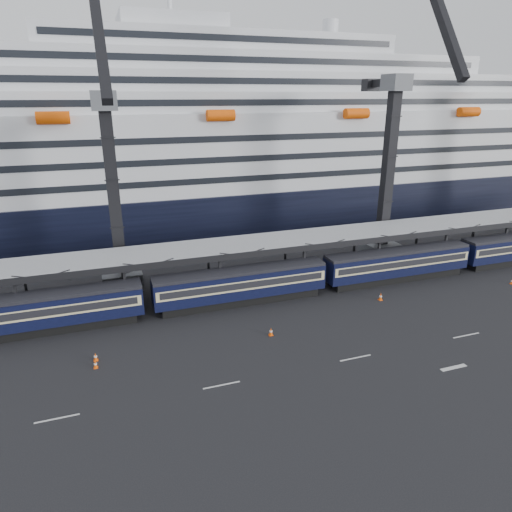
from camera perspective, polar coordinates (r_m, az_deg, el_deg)
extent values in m
plane|color=black|center=(45.29, 11.90, -9.38)|extent=(260.00, 260.00, 0.00)
cube|color=beige|center=(36.90, -23.61, -18.12)|extent=(3.00, 0.15, 0.02)
cube|color=beige|center=(37.35, -4.32, -15.79)|extent=(3.00, 0.15, 0.02)
cube|color=beige|center=(41.43, 12.31, -12.34)|extent=(3.00, 0.15, 0.02)
cube|color=beige|center=(48.23, 24.79, -9.00)|extent=(3.00, 0.15, 0.02)
cube|color=beige|center=(42.62, 23.46, -12.67)|extent=(2.50, 0.40, 0.02)
cube|color=black|center=(48.89, -25.08, -8.07)|extent=(17.48, 2.40, 0.90)
cube|color=black|center=(48.14, -25.39, -6.16)|extent=(19.00, 2.80, 2.70)
cube|color=beige|center=(48.02, -25.44, -5.84)|extent=(18.62, 2.92, 1.05)
cube|color=black|center=(48.00, -25.45, -5.78)|extent=(17.86, 2.98, 0.70)
cube|color=black|center=(47.56, -25.64, -4.53)|extent=(19.00, 2.50, 0.35)
cube|color=black|center=(50.26, -1.86, -5.34)|extent=(17.48, 2.40, 0.90)
cube|color=black|center=(49.53, -1.88, -3.45)|extent=(19.00, 2.80, 2.70)
cube|color=beige|center=(49.41, -1.88, -3.13)|extent=(18.62, 2.92, 1.05)
cube|color=black|center=(49.39, -1.88, -3.08)|extent=(17.86, 2.98, 0.70)
cube|color=black|center=(48.96, -1.90, -1.84)|extent=(19.00, 2.50, 0.35)
cube|color=black|center=(58.84, 17.09, -2.43)|extent=(17.48, 2.40, 0.90)
cube|color=black|center=(58.21, 17.27, -0.78)|extent=(19.00, 2.80, 2.70)
cube|color=beige|center=(58.11, 17.30, -0.51)|extent=(18.62, 2.92, 1.05)
cube|color=black|center=(58.10, 17.30, -0.46)|extent=(17.86, 2.98, 0.70)
cube|color=black|center=(57.73, 17.41, 0.61)|extent=(19.00, 2.50, 0.35)
cube|color=gray|center=(54.63, 4.86, 2.23)|extent=(130.00, 6.00, 0.25)
cube|color=black|center=(52.13, 6.18, 0.98)|extent=(130.00, 0.25, 0.70)
cube|color=black|center=(57.35, 3.65, 2.78)|extent=(130.00, 0.25, 0.70)
cube|color=black|center=(49.36, -27.64, -5.33)|extent=(0.25, 0.25, 5.40)
cube|color=black|center=(54.50, -26.91, -2.96)|extent=(0.25, 0.25, 5.40)
cube|color=black|center=(48.63, -15.98, -4.12)|extent=(0.25, 0.25, 5.40)
cube|color=black|center=(53.83, -16.39, -1.84)|extent=(0.25, 0.25, 5.40)
cube|color=black|center=(49.93, -4.49, -2.75)|extent=(0.25, 0.25, 5.40)
cube|color=black|center=(55.01, -5.99, -0.66)|extent=(0.25, 0.25, 5.40)
cube|color=black|center=(53.11, 6.00, -1.41)|extent=(0.25, 0.25, 5.40)
cube|color=black|center=(57.91, 3.68, 0.46)|extent=(0.25, 0.25, 5.40)
cube|color=black|center=(57.86, 15.02, -0.21)|extent=(0.25, 0.25, 5.40)
cube|color=black|center=(62.30, 12.20, 1.43)|extent=(0.25, 0.25, 5.40)
cube|color=black|center=(63.84, 22.51, 0.79)|extent=(0.25, 0.25, 5.40)
cube|color=black|center=(67.89, 19.47, 2.23)|extent=(0.25, 0.25, 5.40)
cube|color=black|center=(70.74, 28.64, 1.60)|extent=(0.25, 0.25, 5.40)
cube|color=black|center=(74.41, 25.56, 2.88)|extent=(0.25, 0.25, 5.40)
cube|color=black|center=(84.38, -4.00, 7.10)|extent=(200.00, 28.00, 7.00)
cube|color=silver|center=(82.87, -4.16, 13.52)|extent=(190.00, 26.88, 12.00)
cube|color=silver|center=(82.43, -4.29, 18.71)|extent=(160.00, 24.64, 3.00)
cube|color=black|center=(70.56, -1.54, 18.63)|extent=(153.60, 0.12, 0.90)
cube|color=silver|center=(82.45, -4.35, 20.80)|extent=(124.00, 21.84, 3.00)
cube|color=black|center=(71.92, -1.93, 21.04)|extent=(119.04, 0.12, 0.90)
cube|color=silver|center=(82.58, -4.41, 22.88)|extent=(90.00, 19.04, 3.00)
cube|color=black|center=(73.39, -2.31, 23.35)|extent=(86.40, 0.12, 0.90)
cube|color=silver|center=(82.81, -4.47, 24.95)|extent=(56.00, 16.24, 3.00)
cube|color=black|center=(74.99, -2.69, 25.56)|extent=(53.76, 0.12, 0.90)
cube|color=silver|center=(81.40, -10.61, 26.58)|extent=(16.00, 12.00, 2.50)
cylinder|color=silver|center=(90.39, 9.26, 26.23)|extent=(2.80, 2.80, 3.00)
cylinder|color=#FC5407|center=(65.78, -24.03, 15.50)|extent=(4.00, 1.60, 1.60)
cylinder|color=#FC5407|center=(67.89, -4.45, 17.12)|extent=(4.00, 1.60, 1.60)
cylinder|color=#FC5407|center=(76.54, 12.43, 17.01)|extent=(4.00, 1.60, 1.60)
cylinder|color=#FC5407|center=(89.86, 25.03, 16.01)|extent=(4.00, 1.60, 1.60)
cube|color=#4C5054|center=(56.49, -16.37, -2.67)|extent=(4.50, 4.50, 2.00)
cube|color=black|center=(53.67, -17.38, 7.27)|extent=(1.30, 1.30, 18.00)
cube|color=#4C5054|center=(52.62, -18.52, 17.95)|extent=(2.60, 3.20, 2.00)
cube|color=black|center=(47.27, -19.30, 26.24)|extent=(0.90, 12.26, 14.37)
cube|color=black|center=(55.14, -18.60, 17.97)|extent=(0.90, 5.04, 0.90)
cube|color=black|center=(57.67, -18.65, 17.79)|extent=(2.20, 1.60, 1.60)
cube|color=#4C5054|center=(66.41, 15.27, 0.76)|extent=(4.50, 4.50, 2.00)
cube|color=black|center=(63.86, 16.16, 10.14)|extent=(1.30, 1.30, 20.00)
cube|color=#4C5054|center=(63.16, 17.14, 20.01)|extent=(2.60, 3.20, 2.00)
cube|color=black|center=(59.34, 21.62, 27.64)|extent=(0.90, 12.21, 16.90)
cube|color=black|center=(65.47, 15.64, 20.10)|extent=(0.90, 5.60, 0.90)
cube|color=black|center=(67.81, 14.23, 20.00)|extent=(2.20, 1.60, 1.60)
cube|color=#FC5407|center=(41.47, -19.38, -13.03)|extent=(0.36, 0.36, 0.04)
cone|color=#FC5407|center=(41.29, -19.43, -12.61)|extent=(0.30, 0.30, 0.68)
cylinder|color=white|center=(41.29, -19.43, -12.61)|extent=(0.25, 0.25, 0.11)
cube|color=#FC5407|center=(42.48, -19.37, -12.20)|extent=(0.38, 0.38, 0.04)
cone|color=#FC5407|center=(42.28, -19.43, -11.76)|extent=(0.32, 0.32, 0.72)
cylinder|color=white|center=(42.28, -19.43, -11.76)|extent=(0.27, 0.27, 0.12)
cube|color=#FC5407|center=(43.95, 1.88, -9.85)|extent=(0.40, 0.40, 0.04)
cone|color=#FC5407|center=(43.76, 1.88, -9.39)|extent=(0.34, 0.34, 0.76)
cylinder|color=white|center=(43.76, 1.88, -9.39)|extent=(0.28, 0.28, 0.13)
cube|color=#FC5407|center=(52.81, 15.27, -5.30)|extent=(0.43, 0.43, 0.05)
cone|color=#FC5407|center=(52.64, 15.31, -4.88)|extent=(0.36, 0.36, 0.81)
cylinder|color=white|center=(52.64, 15.31, -4.88)|extent=(0.30, 0.30, 0.14)
cube|color=#FC5407|center=(63.22, 29.30, -3.04)|extent=(0.34, 0.34, 0.04)
cone|color=#FC5407|center=(63.11, 29.35, -2.76)|extent=(0.28, 0.28, 0.64)
cylinder|color=white|center=(63.11, 29.35, -2.76)|extent=(0.24, 0.24, 0.11)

